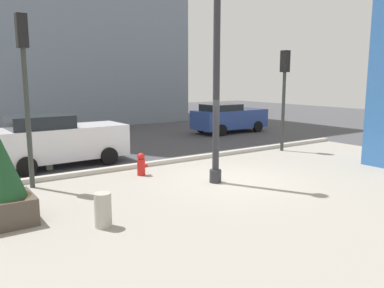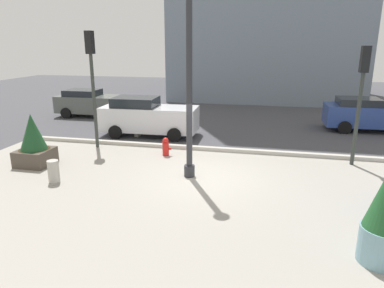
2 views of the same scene
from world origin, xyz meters
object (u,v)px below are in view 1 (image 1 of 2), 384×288
Objects in this scene: fire_hydrant at (141,164)px; traffic_light_far_side at (284,83)px; traffic_light_corner at (25,74)px; concrete_bollard at (103,210)px; car_passing_lane at (58,140)px; potted_plant_mid_plaza at (3,185)px; pedestrian_on_sidewalk at (48,142)px; lamp_post at (216,75)px; car_curb_east at (229,118)px.

traffic_light_far_side is at bearing 3.73° from fire_hydrant.
fire_hydrant is 4.37m from traffic_light_corner.
concrete_bollard is 0.16× the size of car_passing_lane.
traffic_light_far_side reaches higher than car_passing_lane.
potted_plant_mid_plaza reaches higher than pedestrian_on_sidewalk.
lamp_post is 5.35m from traffic_light_corner.
car_curb_east is (7.52, 8.37, -2.37)m from lamp_post.
potted_plant_mid_plaza is 15.80m from car_curb_east.
traffic_light_corner is at bearing -154.61° from car_curb_east.
pedestrian_on_sidewalk is (2.16, 4.78, 0.08)m from potted_plant_mid_plaza.
car_curb_east is 2.65× the size of pedestrian_on_sidewalk.
car_passing_lane is at bearing -162.68° from car_curb_east.
lamp_post reaches higher than potted_plant_mid_plaza.
concrete_bollard is (1.67, -1.40, -0.49)m from potted_plant_mid_plaza.
car_passing_lane is (2.61, 5.11, 0.06)m from potted_plant_mid_plaza.
fire_hydrant is 7.54m from traffic_light_far_side.
traffic_light_corner is (-3.25, 0.52, 2.88)m from fire_hydrant.
potted_plant_mid_plaza is (-5.83, -0.08, -2.36)m from lamp_post.
potted_plant_mid_plaza is at bearing -117.09° from car_passing_lane.
car_passing_lane is (-1.77, 2.96, 0.56)m from fire_hydrant.
pedestrian_on_sidewalk is (-3.67, 4.69, -2.28)m from lamp_post.
lamp_post is 1.47× the size of car_curb_east.
potted_plant_mid_plaza is 4.90m from fire_hydrant.
lamp_post is 5.26m from concrete_bollard.
lamp_post is 6.18m from traffic_light_far_side.
traffic_light_corner is at bearing 66.91° from potted_plant_mid_plaza.
traffic_light_far_side is (11.46, 2.60, 2.04)m from potted_plant_mid_plaza.
fire_hydrant is at bearing -59.13° from car_passing_lane.
car_passing_lane is (0.94, 6.50, 0.55)m from concrete_bollard.
traffic_light_corner is (-0.53, 4.05, 2.87)m from concrete_bollard.
concrete_bollard is at bearing -127.51° from fire_hydrant.
lamp_post reaches higher than car_curb_east.
car_passing_lane is (-10.74, -3.35, 0.07)m from car_curb_east.
traffic_light_far_side reaches higher than potted_plant_mid_plaza.
traffic_light_corner is (1.13, 2.66, 2.38)m from potted_plant_mid_plaza.
traffic_light_far_side reaches higher than concrete_bollard.
potted_plant_mid_plaza is 0.41× the size of car_passing_lane.
traffic_light_far_side is 0.95× the size of car_curb_east.
lamp_post is at bearing -155.92° from traffic_light_far_side.
lamp_post reaches higher than traffic_light_corner.
lamp_post is 3.44× the size of potted_plant_mid_plaza.
lamp_post is 1.37× the size of traffic_light_corner.
pedestrian_on_sidewalk is at bearing 166.83° from traffic_light_far_side.
concrete_bollard is 0.17× the size of car_curb_east.
lamp_post is 1.42× the size of car_passing_lane.
fire_hydrant is (-1.44, 2.06, -2.86)m from lamp_post.
fire_hydrant is at bearing -144.85° from car_curb_east.
lamp_post is 11.50m from car_curb_east.
traffic_light_corner is (-4.69, 2.57, 0.02)m from lamp_post.
potted_plant_mid_plaza is at bearing -147.65° from car_curb_east.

